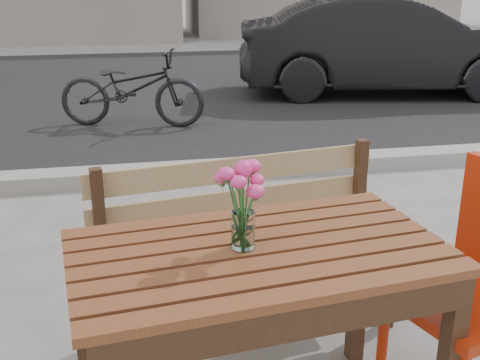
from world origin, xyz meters
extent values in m
cube|color=black|center=(0.00, 7.00, 0.00)|extent=(30.00, 8.00, 0.00)
cube|color=gray|center=(0.00, 3.00, 0.06)|extent=(30.00, 0.25, 0.12)
cube|color=#5A2B17|center=(-0.03, 0.14, 0.73)|extent=(1.28, 0.84, 0.03)
cube|color=black|center=(-0.62, 0.38, 0.36)|extent=(0.07, 0.07, 0.71)
cube|color=black|center=(0.48, 0.51, 0.36)|extent=(0.07, 0.07, 0.71)
cube|color=#8E6A49|center=(0.08, 0.75, 0.43)|extent=(1.41, 0.59, 0.03)
cube|color=#8E6A49|center=(0.05, 0.96, 0.66)|extent=(1.35, 0.25, 0.37)
cube|color=black|center=(-0.51, 0.50, 0.22)|extent=(0.06, 0.06, 0.45)
cube|color=black|center=(0.72, 0.70, 0.22)|extent=(0.06, 0.06, 0.45)
cube|color=black|center=(-0.56, 0.81, 0.41)|extent=(0.06, 0.06, 0.83)
cube|color=black|center=(0.67, 1.01, 0.41)|extent=(0.06, 0.06, 0.83)
cube|color=#A42108|center=(0.71, 0.12, 0.48)|extent=(0.58, 0.58, 0.04)
cylinder|color=#A42108|center=(0.48, 0.24, 0.23)|extent=(0.04, 0.04, 0.45)
cylinder|color=#A42108|center=(0.84, 0.35, 0.23)|extent=(0.04, 0.04, 0.45)
cylinder|color=white|center=(-0.08, 0.15, 0.81)|extent=(0.07, 0.07, 0.12)
cylinder|color=#296629|center=(-0.08, 0.15, 0.87)|extent=(0.04, 0.04, 0.25)
imported|color=black|center=(3.05, 6.02, 0.64)|extent=(4.10, 2.04, 1.29)
imported|color=black|center=(-0.34, 4.86, 0.41)|extent=(1.63, 0.93, 0.81)
camera|label=1|loc=(-0.43, -1.57, 1.59)|focal=45.00mm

